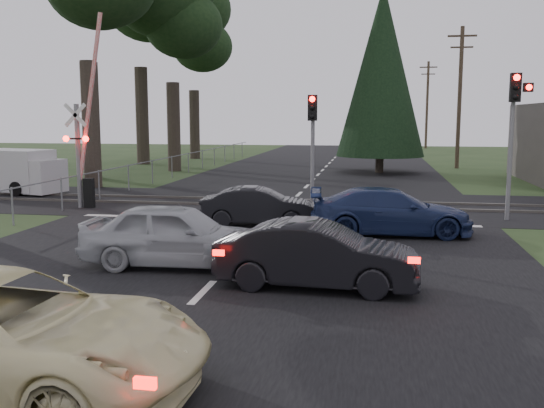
% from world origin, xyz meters
% --- Properties ---
extents(ground, '(120.00, 120.00, 0.00)m').
position_xyz_m(ground, '(0.00, 0.00, 0.00)').
color(ground, '#263B1B').
rests_on(ground, ground).
extents(road, '(14.00, 100.00, 0.01)m').
position_xyz_m(road, '(0.00, 10.00, 0.01)').
color(road, black).
rests_on(road, ground).
extents(rail_corridor, '(120.00, 8.00, 0.01)m').
position_xyz_m(rail_corridor, '(0.00, 12.00, 0.01)').
color(rail_corridor, black).
rests_on(rail_corridor, ground).
extents(stop_line, '(13.00, 0.35, 0.00)m').
position_xyz_m(stop_line, '(0.00, 8.20, 0.01)').
color(stop_line, silver).
rests_on(stop_line, ground).
extents(rail_near, '(120.00, 0.12, 0.10)m').
position_xyz_m(rail_near, '(0.00, 11.20, 0.05)').
color(rail_near, '#59544C').
rests_on(rail_near, ground).
extents(rail_far, '(120.00, 0.12, 0.10)m').
position_xyz_m(rail_far, '(0.00, 12.80, 0.05)').
color(rail_far, '#59544C').
rests_on(rail_far, ground).
extents(crossing_signal, '(1.62, 0.38, 6.96)m').
position_xyz_m(crossing_signal, '(-7.27, 9.79, 2.06)').
color(crossing_signal, slate).
rests_on(crossing_signal, ground).
extents(traffic_signal_right, '(0.68, 0.48, 4.70)m').
position_xyz_m(traffic_signal_right, '(7.55, 9.47, 3.31)').
color(traffic_signal_right, slate).
rests_on(traffic_signal_right, ground).
extents(traffic_signal_center, '(0.32, 0.48, 4.10)m').
position_xyz_m(traffic_signal_center, '(1.00, 10.68, 2.81)').
color(traffic_signal_center, slate).
rests_on(traffic_signal_center, ground).
extents(utility_pole_mid, '(1.80, 0.26, 9.00)m').
position_xyz_m(utility_pole_mid, '(8.50, 30.00, 4.73)').
color(utility_pole_mid, '#4C3D2D').
rests_on(utility_pole_mid, ground).
extents(utility_pole_far, '(1.80, 0.26, 9.00)m').
position_xyz_m(utility_pole_far, '(8.50, 55.00, 4.73)').
color(utility_pole_far, '#4C3D2D').
rests_on(utility_pole_far, ground).
extents(euc_tree_c, '(6.00, 6.00, 13.20)m').
position_xyz_m(euc_tree_c, '(-9.00, 25.00, 9.51)').
color(euc_tree_c, '#473D33').
rests_on(euc_tree_c, ground).
extents(euc_tree_e, '(6.00, 6.00, 13.20)m').
position_xyz_m(euc_tree_e, '(-11.00, 36.00, 9.51)').
color(euc_tree_e, '#473D33').
rests_on(euc_tree_e, ground).
extents(conifer_tree, '(5.20, 5.20, 11.00)m').
position_xyz_m(conifer_tree, '(3.50, 26.00, 5.99)').
color(conifer_tree, '#473D33').
rests_on(conifer_tree, ground).
extents(fence_left, '(0.10, 36.00, 1.20)m').
position_xyz_m(fence_left, '(-7.80, 22.50, 0.00)').
color(fence_left, slate).
rests_on(fence_left, ground).
extents(dark_hatchback, '(4.03, 1.63, 1.30)m').
position_xyz_m(dark_hatchback, '(2.14, 0.70, 0.65)').
color(dark_hatchback, black).
rests_on(dark_hatchback, ground).
extents(silver_car, '(4.27, 1.84, 1.44)m').
position_xyz_m(silver_car, '(-1.16, 1.90, 0.72)').
color(silver_car, '#A6AAAE').
rests_on(silver_car, ground).
extents(blue_sedan, '(4.72, 2.26, 1.33)m').
position_xyz_m(blue_sedan, '(3.68, 6.48, 0.66)').
color(blue_sedan, '#1A264E').
rests_on(blue_sedan, ground).
extents(dark_car_far, '(3.69, 1.60, 1.18)m').
position_xyz_m(dark_car_far, '(-0.28, 7.27, 0.59)').
color(dark_car_far, black).
rests_on(dark_car_far, ground).
extents(white_van, '(5.14, 2.69, 1.91)m').
position_xyz_m(white_van, '(-12.57, 13.42, 0.97)').
color(white_van, silver).
rests_on(white_van, ground).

